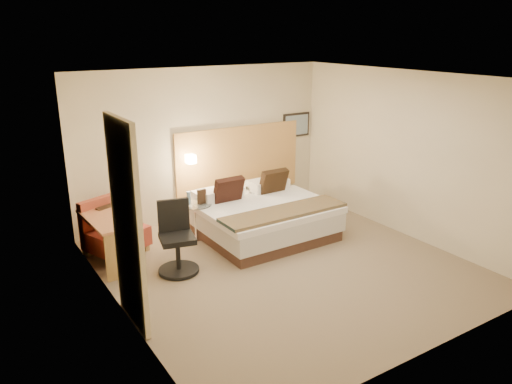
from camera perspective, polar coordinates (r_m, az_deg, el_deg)
floor at (r=7.41m, az=3.31°, el=-8.41°), size 4.80×5.00×0.02m
ceiling at (r=6.66m, az=3.74°, el=13.04°), size 4.80×5.00×0.02m
wall_back at (r=9.00m, az=-5.92°, el=5.50°), size 4.80×0.02×2.70m
wall_front at (r=5.21m, az=19.93°, el=-4.88°), size 4.80×0.02×2.70m
wall_left at (r=5.89m, az=-15.86°, el=-1.84°), size 0.02×5.00×2.70m
wall_right at (r=8.51m, az=16.82°, el=4.10°), size 0.02×5.00×2.70m
headboard_panel at (r=9.38m, az=-1.91°, el=3.59°), size 2.60×0.04×1.30m
art_frame at (r=9.99m, az=4.62°, el=7.66°), size 0.62×0.03×0.47m
art_canvas at (r=9.98m, az=4.68°, el=7.64°), size 0.54×0.01×0.39m
lamp_arm at (r=8.82m, az=-7.64°, el=3.84°), size 0.02×0.12×0.02m
lamp_shade at (r=8.77m, az=-7.48°, el=3.76°), size 0.15×0.15×0.15m
curtain at (r=5.73m, az=-14.53°, el=-3.70°), size 0.06×0.90×2.42m
bottle_a at (r=8.10m, az=-7.69°, el=-0.68°), size 0.07×0.07×0.22m
menu_folder at (r=8.12m, az=-6.23°, el=-0.50°), size 0.14×0.05×0.24m
bed at (r=8.36m, az=0.48°, el=-2.71°), size 2.10×2.01×1.01m
lounge_chair at (r=7.98m, az=-16.00°, el=-4.36°), size 1.01×0.95×0.85m
side_table at (r=8.24m, az=-6.90°, el=-3.11°), size 0.54×0.54×0.60m
desk at (r=7.54m, az=-16.47°, el=-3.85°), size 0.60×1.19×0.73m
desk_chair at (r=7.15m, az=-9.03°, el=-5.84°), size 0.69×0.69×1.02m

